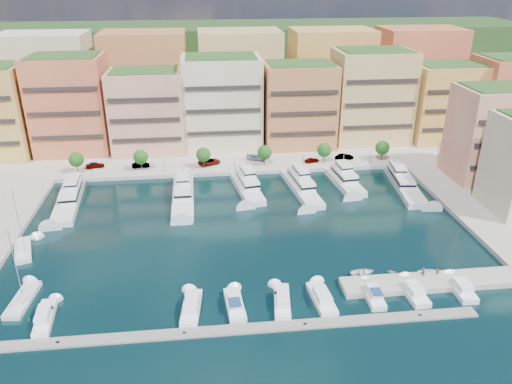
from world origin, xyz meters
TOP-DOWN VIEW (x-y plane):
  - ground at (0.00, 0.00)m, footprint 400.00×400.00m
  - north_quay at (0.00, 62.00)m, footprint 220.00×64.00m
  - hillside at (0.00, 110.00)m, footprint 240.00×40.00m
  - south_pontoon at (-3.00, -30.00)m, footprint 72.00×2.20m
  - finger_pier at (30.00, -22.00)m, footprint 32.00×5.00m
  - apartment_1 at (-44.00, 51.99)m, footprint 20.00×16.50m
  - apartment_2 at (-23.00, 49.99)m, footprint 20.00×15.50m
  - apartment_3 at (-2.00, 51.99)m, footprint 22.00×16.50m
  - apartment_4 at (20.00, 49.99)m, footprint 20.00×15.50m
  - apartment_5 at (42.00, 51.99)m, footprint 22.00×16.50m
  - apartment_6 at (64.00, 49.99)m, footprint 20.00×15.50m
  - apartment_7 at (84.00, 47.99)m, footprint 22.00×16.50m
  - apartment_east_a at (62.00, 19.99)m, footprint 18.00×14.50m
  - backblock_0 at (-55.00, 74.00)m, footprint 26.00×18.00m
  - backblock_1 at (-25.00, 74.00)m, footprint 26.00×18.00m
  - backblock_2 at (5.00, 74.00)m, footprint 26.00×18.00m
  - backblock_3 at (35.00, 74.00)m, footprint 26.00×18.00m
  - backblock_4 at (65.00, 74.00)m, footprint 26.00×18.00m
  - tree_0 at (-40.00, 33.50)m, footprint 3.80×3.80m
  - tree_1 at (-24.00, 33.50)m, footprint 3.80×3.80m
  - tree_2 at (-8.00, 33.50)m, footprint 3.80×3.80m
  - tree_3 at (8.00, 33.50)m, footprint 3.80×3.80m
  - tree_4 at (24.00, 33.50)m, footprint 3.80×3.80m
  - tree_5 at (40.00, 33.50)m, footprint 3.80×3.80m
  - lamppost_0 at (-36.00, 31.20)m, footprint 0.30×0.30m
  - lamppost_1 at (-18.00, 31.20)m, footprint 0.30×0.30m
  - lamppost_2 at (0.00, 31.20)m, footprint 0.30×0.30m
  - lamppost_3 at (18.00, 31.20)m, footprint 0.30×0.30m
  - lamppost_4 at (36.00, 31.20)m, footprint 0.30×0.30m
  - yacht_0 at (-38.87, 18.33)m, footprint 6.64×23.61m
  - yacht_2 at (-13.09, 18.13)m, footprint 4.94×23.77m
  - yacht_3 at (2.04, 20.60)m, footprint 7.21×18.80m
  - yacht_4 at (14.98, 18.97)m, footprint 6.90×22.12m
  - yacht_5 at (26.41, 21.49)m, footprint 6.37×16.79m
  - yacht_6 at (40.25, 18.19)m, footprint 7.31×23.98m
  - cruiser_0 at (-33.15, -24.60)m, footprint 3.13×8.94m
  - cruiser_3 at (-11.00, -24.60)m, footprint 3.59×8.95m
  - cruiser_4 at (-4.18, -24.61)m, footprint 3.20×8.27m
  - cruiser_5 at (3.40, -24.60)m, footprint 3.54×9.05m
  - cruiser_6 at (9.87, -24.59)m, footprint 3.50×8.75m
  - cruiser_7 at (18.34, -24.60)m, footprint 2.61×7.28m
  - cruiser_8 at (25.20, -24.58)m, footprint 3.18×7.68m
  - cruiser_9 at (33.45, -24.58)m, footprint 2.95×7.30m
  - sailboat_1 at (-42.75, -3.30)m, footprint 5.45×9.83m
  - sailboat_0 at (-38.02, -19.32)m, footprint 3.63×9.71m
  - tender_0 at (18.70, -17.91)m, footprint 4.80×3.79m
  - tender_3 at (39.14, -18.97)m, footprint 1.76×1.59m
  - tender_2 at (30.25, -19.00)m, footprint 4.19×3.32m
  - tender_1 at (23.90, -18.09)m, footprint 1.86×1.71m
  - car_0 at (-36.35, 36.98)m, footprint 4.88×2.71m
  - car_1 at (-24.51, 35.82)m, footprint 4.61×1.94m
  - car_2 at (-6.50, 35.94)m, footprint 6.64×4.88m
  - car_3 at (6.30, 37.96)m, footprint 5.56×3.87m
  - car_4 at (20.98, 34.54)m, footprint 4.22×2.74m
  - car_5 at (30.22, 35.34)m, footprint 5.41×3.27m
  - person_0 at (28.24, -20.91)m, footprint 0.82×0.80m
  - person_1 at (30.96, -20.46)m, footprint 1.02×0.93m

SIDE VIEW (x-z plane):
  - ground at x=0.00m, z-range 0.00..0.00m
  - north_quay at x=0.00m, z-range -1.00..1.00m
  - hillside at x=0.00m, z-range -29.00..29.00m
  - south_pontoon at x=-3.00m, z-range -0.17..0.17m
  - finger_pier at x=30.00m, z-range -1.00..1.00m
  - sailboat_0 at x=-38.02m, z-range -6.29..6.91m
  - sailboat_1 at x=-42.75m, z-range -6.29..6.91m
  - tender_2 at x=30.25m, z-range 0.00..0.78m
  - tender_3 at x=39.14m, z-range 0.00..0.81m
  - tender_1 at x=23.90m, z-range 0.00..0.81m
  - tender_0 at x=18.70m, z-range 0.00..0.90m
  - cruiser_5 at x=3.40m, z-range -0.73..1.82m
  - cruiser_0 at x=-33.15m, z-range -0.73..1.82m
  - cruiser_3 at x=-11.00m, z-range -0.73..1.82m
  - cruiser_6 at x=9.87m, z-range -0.73..1.82m
  - cruiser_8 at x=25.20m, z-range -0.73..1.82m
  - cruiser_9 at x=33.45m, z-range -0.73..1.82m
  - cruiser_4 at x=-4.18m, z-range -0.76..1.90m
  - cruiser_7 at x=18.34m, z-range -0.76..1.90m
  - yacht_4 at x=14.98m, z-range -2.56..4.74m
  - yacht_2 at x=-13.09m, z-range -2.44..4.86m
  - yacht_0 at x=-38.87m, z-range -2.44..4.86m
  - yacht_6 at x=40.25m, z-range -2.44..4.86m
  - yacht_3 at x=2.04m, z-range -2.44..4.86m
  - yacht_5 at x=26.41m, z-range -2.44..4.86m
  - car_4 at x=20.98m, z-range 1.00..2.34m
  - car_1 at x=-24.51m, z-range 1.00..2.48m
  - car_3 at x=6.30m, z-range 1.00..2.50m
  - car_0 at x=-36.35m, z-range 1.00..2.57m
  - car_2 at x=-6.50m, z-range 1.00..2.68m
  - car_5 at x=30.22m, z-range 1.00..2.68m
  - person_1 at x=30.96m, z-range 1.00..2.72m
  - person_0 at x=28.24m, z-range 1.00..2.90m
  - lamppost_0 at x=-36.00m, z-range 1.73..5.93m
  - lamppost_1 at x=-18.00m, z-range 1.73..5.93m
  - lamppost_2 at x=0.00m, z-range 1.73..5.93m
  - lamppost_3 at x=18.00m, z-range 1.73..5.93m
  - lamppost_4 at x=36.00m, z-range 1.73..5.93m
  - tree_0 at x=-40.00m, z-range 1.92..7.57m
  - tree_1 at x=-24.00m, z-range 1.92..7.57m
  - tree_2 at x=-8.00m, z-range 1.92..7.57m
  - tree_3 at x=8.00m, z-range 1.92..7.57m
  - tree_4 at x=24.00m, z-range 1.92..7.57m
  - tree_5 at x=40.00m, z-range 1.92..7.57m
  - apartment_east_a at x=62.00m, z-range 0.91..23.71m
  - apartment_2 at x=-23.00m, z-range 0.91..23.71m
  - apartment_6 at x=64.00m, z-range 0.91..23.71m
  - apartment_4 at x=20.00m, z-range 0.91..24.71m
  - apartment_7 at x=84.00m, z-range 0.91..25.71m
  - apartment_3 at x=-2.00m, z-range 0.91..26.71m
  - apartment_5 at x=42.00m, z-range 0.91..27.71m
  - apartment_1 at x=-44.00m, z-range 0.91..27.71m
  - backblock_0 at x=-55.00m, z-range 1.00..31.00m
  - backblock_1 at x=-25.00m, z-range 1.00..31.00m
  - backblock_2 at x=5.00m, z-range 1.00..31.00m
  - backblock_3 at x=35.00m, z-range 1.00..31.00m
  - backblock_4 at x=65.00m, z-range 1.00..31.00m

